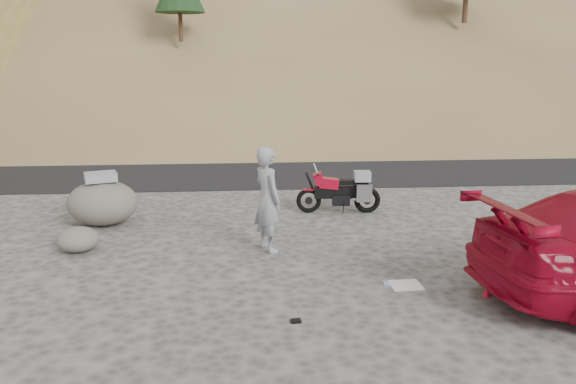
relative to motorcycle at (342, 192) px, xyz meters
name	(u,v)px	position (x,y,z in m)	size (l,w,h in m)	color
ground	(333,258)	(-0.70, -3.07, -0.50)	(140.00, 140.00, 0.00)	#43413E
road	(291,166)	(-0.70, 5.93, -0.50)	(120.00, 7.00, 0.05)	black
motorcycle	(342,192)	(0.00, 0.00, 0.00)	(1.98, 0.62, 1.18)	black
man	(268,250)	(-1.85, -2.53, -0.50)	(0.72, 0.47, 1.97)	gray
boulder	(103,202)	(-5.34, -0.57, 0.00)	(1.64, 1.45, 1.15)	#5A554D
small_rock	(78,239)	(-5.40, -2.33, -0.27)	(0.99, 0.94, 0.47)	#5A554D
gear_white_cloth	(406,285)	(0.26, -4.42, -0.49)	(0.49, 0.43, 0.02)	white
gear_bottle	(516,288)	(1.82, -4.91, -0.39)	(0.08, 0.08, 0.23)	#1C5CAA
gear_funnel	(487,291)	(1.37, -4.92, -0.42)	(0.13, 0.13, 0.16)	red
gear_glove_a	(296,321)	(-1.61, -5.56, -0.48)	(0.14, 0.10, 0.04)	black
gear_blue_cloth	(392,283)	(0.06, -4.33, -0.50)	(0.27, 0.20, 0.01)	#86A5CF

